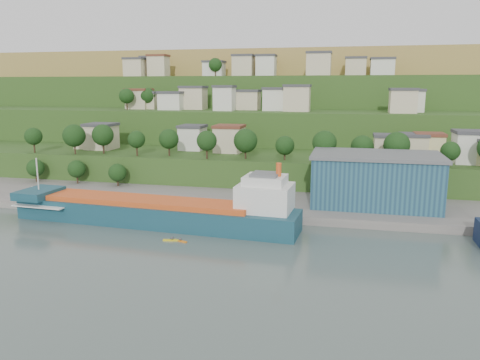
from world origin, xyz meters
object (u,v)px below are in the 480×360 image
(warehouse, at_px, (375,179))
(cargo_ship_near, at_px, (163,213))
(caravan, at_px, (43,193))
(kayak_orange, at_px, (180,240))

(warehouse, bearing_deg, cargo_ship_near, -154.82)
(cargo_ship_near, xyz_separation_m, caravan, (-39.48, 12.25, -0.02))
(kayak_orange, bearing_deg, cargo_ship_near, 146.27)
(cargo_ship_near, relative_size, caravan, 10.38)
(warehouse, xyz_separation_m, caravan, (-86.63, -9.47, -5.73))
(cargo_ship_near, height_order, caravan, cargo_ship_near)
(cargo_ship_near, height_order, kayak_orange, cargo_ship_near)
(cargo_ship_near, distance_m, kayak_orange, 13.21)
(warehouse, distance_m, kayak_orange, 51.39)
(warehouse, relative_size, caravan, 4.83)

